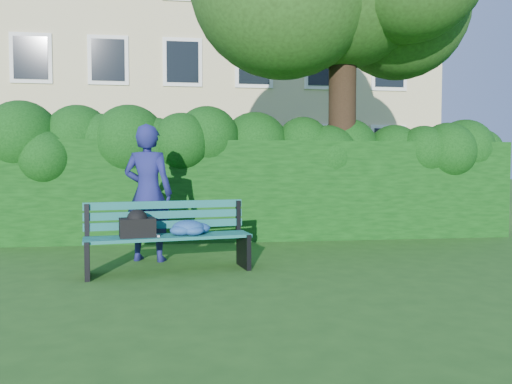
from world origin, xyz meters
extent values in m
plane|color=#27551B|center=(0.00, 0.00, 0.00)|extent=(80.00, 80.00, 0.00)
cube|color=beige|center=(0.00, 14.00, 6.00)|extent=(16.00, 8.00, 12.00)
cube|color=white|center=(-6.00, 9.98, 2.00)|extent=(1.30, 0.08, 1.60)
cube|color=black|center=(-6.00, 9.94, 2.00)|extent=(1.05, 0.04, 1.35)
cube|color=white|center=(-3.60, 9.98, 2.00)|extent=(1.30, 0.08, 1.60)
cube|color=black|center=(-3.60, 9.94, 2.00)|extent=(1.05, 0.04, 1.35)
cube|color=white|center=(-1.20, 9.98, 2.00)|extent=(1.30, 0.08, 1.60)
cube|color=black|center=(-1.20, 9.94, 2.00)|extent=(1.05, 0.04, 1.35)
cube|color=white|center=(1.20, 9.98, 2.00)|extent=(1.30, 0.08, 1.60)
cube|color=black|center=(1.20, 9.94, 2.00)|extent=(1.05, 0.04, 1.35)
cube|color=white|center=(3.60, 9.98, 2.00)|extent=(1.30, 0.08, 1.60)
cube|color=black|center=(3.60, 9.94, 2.00)|extent=(1.05, 0.04, 1.35)
cube|color=white|center=(6.00, 9.98, 2.00)|extent=(1.30, 0.08, 1.60)
cube|color=black|center=(6.00, 9.94, 2.00)|extent=(1.05, 0.04, 1.35)
cube|color=white|center=(-6.00, 9.98, 4.80)|extent=(1.30, 0.08, 1.60)
cube|color=black|center=(-6.00, 9.94, 4.80)|extent=(1.05, 0.04, 1.35)
cube|color=white|center=(-3.60, 9.98, 4.80)|extent=(1.30, 0.08, 1.60)
cube|color=black|center=(-3.60, 9.94, 4.80)|extent=(1.05, 0.04, 1.35)
cube|color=white|center=(-1.20, 9.98, 4.80)|extent=(1.30, 0.08, 1.60)
cube|color=black|center=(-1.20, 9.94, 4.80)|extent=(1.05, 0.04, 1.35)
cube|color=white|center=(1.20, 9.98, 4.80)|extent=(1.30, 0.08, 1.60)
cube|color=black|center=(1.20, 9.94, 4.80)|extent=(1.05, 0.04, 1.35)
cube|color=white|center=(3.60, 9.98, 4.80)|extent=(1.30, 0.08, 1.60)
cube|color=black|center=(3.60, 9.94, 4.80)|extent=(1.05, 0.04, 1.35)
cube|color=white|center=(6.00, 9.98, 4.80)|extent=(1.30, 0.08, 1.60)
cube|color=black|center=(6.00, 9.94, 4.80)|extent=(1.05, 0.04, 1.35)
cube|color=black|center=(0.00, 2.20, 0.90)|extent=(10.00, 1.00, 1.80)
cylinder|color=black|center=(1.89, 2.31, 2.42)|extent=(0.52, 0.52, 4.84)
sphere|color=#214015|center=(3.19, 2.71, 4.45)|extent=(2.71, 2.71, 2.71)
cube|color=#115647|center=(-1.24, -0.79, 0.45)|extent=(2.06, 0.47, 0.04)
cube|color=#115647|center=(-1.27, -0.67, 0.45)|extent=(2.06, 0.47, 0.04)
cube|color=#115647|center=(-1.29, -0.55, 0.45)|extent=(2.06, 0.47, 0.04)
cube|color=#115647|center=(-1.31, -0.43, 0.45)|extent=(2.06, 0.47, 0.04)
cube|color=#115647|center=(-1.32, -0.35, 0.58)|extent=(2.05, 0.41, 0.10)
cube|color=#115647|center=(-1.33, -0.34, 0.71)|extent=(2.05, 0.41, 0.10)
cube|color=#115647|center=(-1.33, -0.33, 0.84)|extent=(2.05, 0.41, 0.10)
cube|color=black|center=(-2.25, -0.79, 0.22)|extent=(0.15, 0.50, 0.44)
cube|color=black|center=(-2.30, -0.53, 0.65)|extent=(0.07, 0.07, 0.45)
cube|color=black|center=(-2.24, -0.84, 0.44)|extent=(0.14, 0.42, 0.05)
cube|color=black|center=(-0.31, -0.43, 0.22)|extent=(0.15, 0.50, 0.44)
cube|color=black|center=(-0.35, -0.17, 0.65)|extent=(0.07, 0.07, 0.45)
cube|color=black|center=(-0.30, -0.48, 0.44)|extent=(0.14, 0.42, 0.05)
cube|color=white|center=(-1.48, -0.70, 0.48)|extent=(0.20, 0.16, 0.02)
cube|color=black|center=(-1.66, -0.68, 0.59)|extent=(0.48, 0.37, 0.23)
imported|color=navy|center=(-1.60, 0.21, 0.97)|extent=(0.81, 0.65, 1.93)
camera|label=1|loc=(-1.03, -6.98, 1.35)|focal=35.00mm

